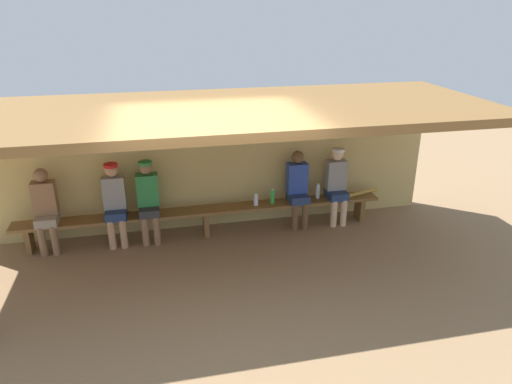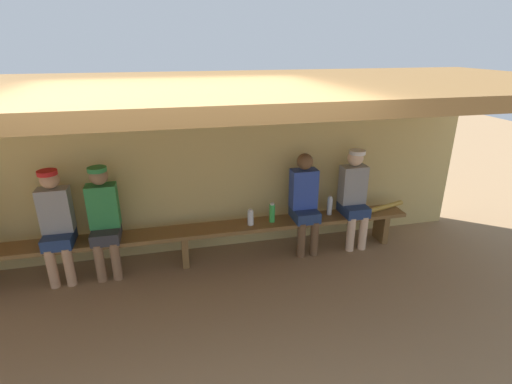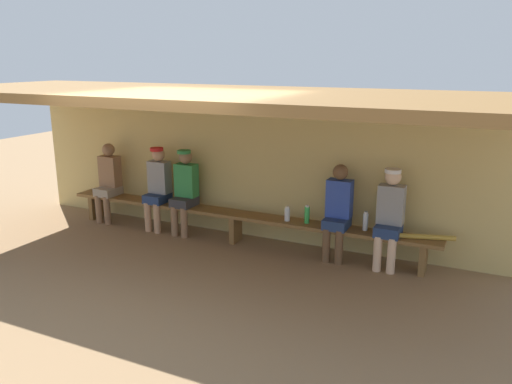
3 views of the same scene
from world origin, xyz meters
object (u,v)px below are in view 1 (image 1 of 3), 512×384
(player_rightmost, at_px, (148,198))
(player_in_blue, at_px, (115,200))
(water_bottle_clear, at_px, (318,191))
(bench, at_px, (206,213))
(baseball_bat, at_px, (357,194))
(water_bottle_orange, at_px, (273,196))
(water_bottle_blue, at_px, (256,200))
(player_shirtless_tan, at_px, (337,182))
(player_leftmost, at_px, (298,186))
(player_with_sunglasses, at_px, (45,207))

(player_rightmost, xyz_separation_m, player_in_blue, (-0.51, 0.00, 0.00))
(water_bottle_clear, bearing_deg, player_rightmost, -179.20)
(water_bottle_clear, bearing_deg, bench, -178.73)
(baseball_bat, bearing_deg, water_bottle_orange, 163.89)
(baseball_bat, bearing_deg, bench, 163.83)
(bench, distance_m, water_bottle_orange, 1.16)
(bench, xyz_separation_m, water_bottle_blue, (0.85, -0.02, 0.17))
(player_shirtless_tan, distance_m, baseball_bat, 0.48)
(water_bottle_clear, distance_m, water_bottle_orange, 0.82)
(player_leftmost, distance_m, water_bottle_blue, 0.75)
(player_in_blue, bearing_deg, player_leftmost, -0.01)
(player_leftmost, relative_size, water_bottle_orange, 5.08)
(player_shirtless_tan, bearing_deg, water_bottle_orange, -179.73)
(player_with_sunglasses, distance_m, player_leftmost, 4.02)
(player_rightmost, height_order, water_bottle_clear, player_rightmost)
(bench, height_order, player_with_sunglasses, player_with_sunglasses)
(water_bottle_blue, bearing_deg, baseball_bat, 0.73)
(player_shirtless_tan, distance_m, water_bottle_blue, 1.45)
(bench, xyz_separation_m, player_in_blue, (-1.41, 0.00, 0.36))
(player_leftmost, relative_size, player_in_blue, 0.99)
(bench, bearing_deg, baseball_bat, -0.00)
(player_in_blue, xyz_separation_m, water_bottle_orange, (2.55, -0.01, -0.16))
(player_rightmost, bearing_deg, bench, -0.23)
(player_rightmost, xyz_separation_m, water_bottle_clear, (2.86, 0.04, -0.16))
(player_in_blue, bearing_deg, player_shirtless_tan, 0.00)
(player_rightmost, xyz_separation_m, player_shirtless_tan, (3.18, 0.00, 0.00))
(player_in_blue, height_order, baseball_bat, player_in_blue)
(player_shirtless_tan, height_order, water_bottle_blue, player_shirtless_tan)
(player_with_sunglasses, relative_size, water_bottle_orange, 5.08)
(player_shirtless_tan, height_order, player_leftmost, player_shirtless_tan)
(player_rightmost, relative_size, water_bottle_blue, 6.34)
(player_rightmost, bearing_deg, water_bottle_blue, -0.88)
(water_bottle_clear, bearing_deg, player_in_blue, -179.32)
(player_shirtless_tan, xyz_separation_m, baseball_bat, (0.41, -0.00, -0.25))
(player_leftmost, bearing_deg, bench, -179.89)
(bench, distance_m, water_bottle_clear, 1.97)
(player_with_sunglasses, distance_m, player_shirtless_tan, 4.72)
(player_with_sunglasses, distance_m, water_bottle_blue, 3.29)
(water_bottle_blue, relative_size, water_bottle_clear, 0.81)
(bench, distance_m, water_bottle_blue, 0.87)
(player_shirtless_tan, xyz_separation_m, player_in_blue, (-3.69, 0.00, 0.00))
(player_rightmost, relative_size, player_leftmost, 1.01)
(player_shirtless_tan, height_order, baseball_bat, player_shirtless_tan)
(baseball_bat, bearing_deg, player_with_sunglasses, 163.80)
(bench, height_order, water_bottle_blue, water_bottle_blue)
(player_with_sunglasses, relative_size, water_bottle_blue, 6.29)
(player_shirtless_tan, xyz_separation_m, player_leftmost, (-0.70, -0.00, -0.02))
(bench, xyz_separation_m, player_shirtless_tan, (2.28, 0.00, 0.36))
(player_with_sunglasses, bearing_deg, bench, -0.07)
(player_with_sunglasses, xyz_separation_m, baseball_bat, (5.12, -0.00, -0.24))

